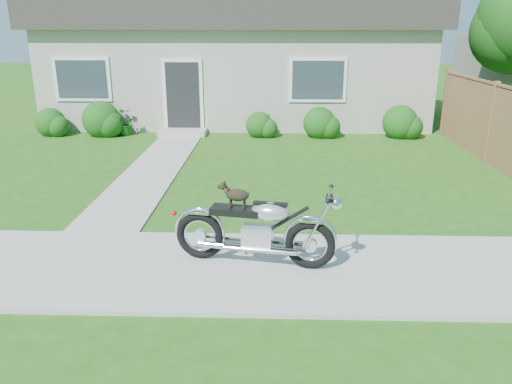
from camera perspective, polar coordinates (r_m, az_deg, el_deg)
ground at (r=6.84m, az=-8.22°, el=-8.55°), size 80.00×80.00×0.00m
sidewalk at (r=6.83m, az=-8.23°, el=-8.40°), size 24.00×2.20×0.04m
walkway at (r=11.72m, az=-11.38°, el=2.85°), size 1.20×8.00×0.03m
house at (r=18.06m, az=-1.95°, el=15.41°), size 12.60×7.03×4.50m
fence at (r=13.01m, az=25.28°, el=7.15°), size 0.12×6.62×1.90m
shrub_row at (r=14.81m, az=-3.81°, el=7.97°), size 11.26×1.11×1.11m
potted_plant_left at (r=15.44m, az=-14.89°, el=7.62°), size 0.81×0.76×0.73m
potted_plant_right at (r=14.81m, az=1.07°, el=7.67°), size 0.50×0.50×0.67m
motorcycle_with_dog at (r=6.59m, az=0.15°, el=-4.26°), size 2.21×0.71×1.11m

